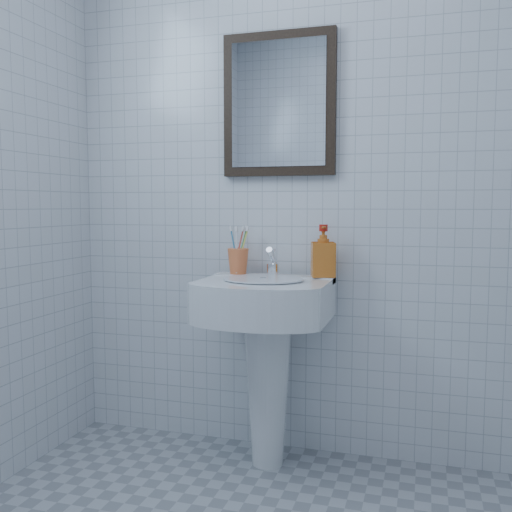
% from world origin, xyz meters
% --- Properties ---
extents(wall_back, '(2.20, 0.02, 2.50)m').
position_xyz_m(wall_back, '(0.00, 1.20, 1.25)').
color(wall_back, silver).
rests_on(wall_back, ground).
extents(washbasin, '(0.53, 0.39, 0.81)m').
position_xyz_m(washbasin, '(-0.13, 0.98, 0.55)').
color(washbasin, white).
rests_on(washbasin, ground).
extents(faucet, '(0.05, 0.11, 0.13)m').
position_xyz_m(faucet, '(-0.13, 1.08, 0.86)').
color(faucet, white).
rests_on(faucet, washbasin).
extents(toothbrush_cup, '(0.12, 0.12, 0.11)m').
position_xyz_m(toothbrush_cup, '(-0.29, 1.10, 0.86)').
color(toothbrush_cup, orange).
rests_on(toothbrush_cup, washbasin).
extents(soap_dispenser, '(0.12, 0.12, 0.22)m').
position_xyz_m(soap_dispenser, '(0.09, 1.11, 0.92)').
color(soap_dispenser, '#B84411').
rests_on(soap_dispenser, washbasin).
extents(wall_mirror, '(0.50, 0.04, 0.62)m').
position_xyz_m(wall_mirror, '(-0.13, 1.18, 1.55)').
color(wall_mirror, black).
rests_on(wall_mirror, wall_back).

